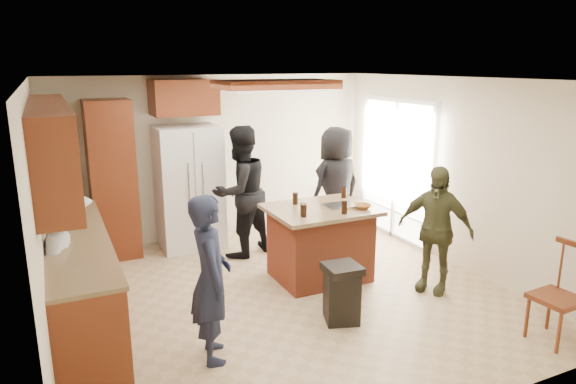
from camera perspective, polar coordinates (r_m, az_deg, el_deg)
name	(u,v)px	position (r m, az deg, el deg)	size (l,w,h in m)	color
room_shell	(468,167)	(9.69, 19.37, 2.60)	(8.00, 5.20, 5.00)	tan
person_front_left	(211,279)	(4.74, -8.59, -9.49)	(0.57, 0.42, 1.57)	#1C2138
person_behind_left	(241,192)	(7.18, -5.30, 0.01)	(0.90, 0.55, 1.85)	black
person_behind_right	(336,187)	(7.62, 5.38, 0.58)	(0.87, 0.57, 1.78)	black
person_side_right	(435,229)	(6.31, 16.01, -4.00)	(0.90, 0.46, 1.53)	#404126
person_counter	(67,259)	(5.60, -23.33, -6.87)	(1.00, 0.46, 1.54)	#989790
left_cabinetry	(70,234)	(5.76, -23.04, -4.34)	(0.64, 3.00, 2.30)	maroon
back_wall_units	(131,158)	(7.48, -17.07, 3.59)	(1.80, 0.60, 2.45)	maroon
refrigerator	(189,187)	(7.64, -10.92, 0.50)	(0.90, 0.76, 1.80)	white
kitchen_island	(320,242)	(6.50, 3.58, -5.61)	(1.28, 1.03, 0.93)	#A04429
island_items	(337,205)	(6.35, 5.51, -1.42)	(0.99, 0.72, 0.15)	silver
trash_bin	(342,293)	(5.53, 5.99, -11.07)	(0.43, 0.43, 0.63)	black
spindle_chair	(558,298)	(5.73, 27.82, -10.34)	(0.45, 0.45, 0.99)	maroon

